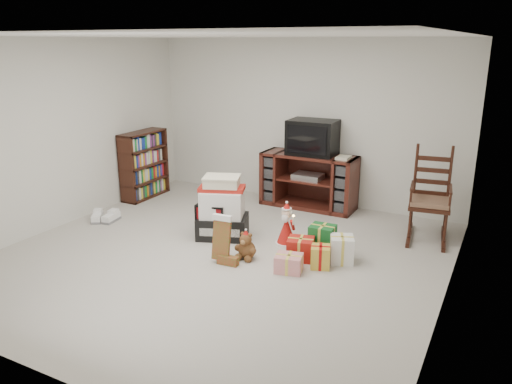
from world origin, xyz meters
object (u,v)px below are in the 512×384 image
crt_television (313,137)px  gift_pile (222,211)px  tv_stand (308,181)px  mrs_claus_figurine (231,204)px  gift_cluster (314,251)px  rocking_chair (430,206)px  sneaker_pair (104,217)px  santa_figurine (286,229)px  bookshelf (144,166)px  teddy_bear (246,247)px  red_suitcase (212,222)px

crt_television → gift_pile: bearing=-109.5°
tv_stand → gift_pile: 1.75m
mrs_claus_figurine → crt_television: (0.81, 1.04, 0.87)m
gift_pile → gift_cluster: bearing=-28.9°
rocking_chair → sneaker_pair: (-4.16, -1.49, -0.37)m
gift_cluster → crt_television: bearing=112.5°
gift_cluster → crt_television: 2.24m
tv_stand → rocking_chair: bearing=-13.2°
sneaker_pair → gift_cluster: size_ratio=0.48×
rocking_chair → santa_figurine: size_ratio=2.22×
santa_figurine → bookshelf: bearing=164.6°
mrs_claus_figurine → crt_television: 1.58m
tv_stand → crt_television: 0.67m
sneaker_pair → gift_cluster: (3.12, 0.10, 0.08)m
gift_cluster → gift_pile: bearing=172.3°
mrs_claus_figurine → rocking_chair: bearing=12.1°
teddy_bear → santa_figurine: (0.24, 0.59, 0.07)m
bookshelf → crt_television: (2.58, 0.77, 0.56)m
bookshelf → mrs_claus_figurine: 1.82m
teddy_bear → gift_cluster: teddy_bear is taller
gift_pile → sneaker_pair: gift_pile is taller
gift_pile → sneaker_pair: 1.84m
teddy_bear → gift_cluster: size_ratio=0.36×
gift_pile → santa_figurine: gift_pile is taller
gift_pile → red_suitcase: 0.19m
sneaker_pair → red_suitcase: bearing=-19.0°
sneaker_pair → gift_cluster: 3.12m
red_suitcase → sneaker_pair: (-1.71, -0.15, -0.18)m
gift_pile → teddy_bear: 0.78m
teddy_bear → santa_figurine: size_ratio=0.57×
bookshelf → gift_cluster: bearing=-18.2°
rocking_chair → gift_pile: rocking_chair is taller
santa_figurine → mrs_claus_figurine: size_ratio=1.01×
teddy_bear → crt_television: crt_television is taller
gift_pile → teddy_bear: bearing=-58.4°
mrs_claus_figurine → crt_television: size_ratio=0.77×
red_suitcase → gift_cluster: size_ratio=0.61×
mrs_claus_figurine → red_suitcase: bearing=-77.1°
gift_pile → santa_figurine: size_ratio=1.42×
bookshelf → teddy_bear: bookshelf is taller
gift_pile → mrs_claus_figurine: size_ratio=1.44×
crt_television → bookshelf: bearing=-164.9°
red_suitcase → teddy_bear: bearing=-35.7°
tv_stand → red_suitcase: bearing=-107.7°
gift_pile → gift_cluster: size_ratio=0.89×
rocking_chair → gift_pile: (-2.36, -1.21, -0.07)m
tv_stand → santa_figurine: (0.33, -1.54, -0.20)m
mrs_claus_figurine → crt_television: crt_television is taller
gift_pile → gift_cluster: (1.33, -0.18, -0.21)m
tv_stand → sneaker_pair: 3.04m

